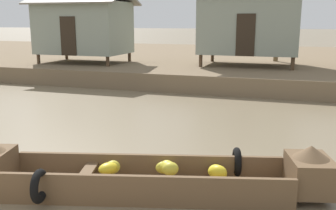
{
  "coord_description": "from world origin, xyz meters",
  "views": [
    {
      "loc": [
        3.62,
        -1.68,
        2.74
      ],
      "look_at": [
        1.18,
        5.64,
        1.07
      ],
      "focal_mm": 40.97,
      "sensor_mm": 36.0,
      "label": 1
    }
  ],
  "objects": [
    {
      "name": "stilt_house_mid_left",
      "position": [
        1.49,
        16.67,
        2.77
      ],
      "size": [
        5.1,
        3.47,
        3.99
      ],
      "color": "#4C3826",
      "rests_on": "riverbank_strip"
    },
    {
      "name": "riverbank_strip",
      "position": [
        0.0,
        22.4,
        0.36
      ],
      "size": [
        160.0,
        20.0,
        0.73
      ],
      "primitive_type": "cube",
      "color": "#756047",
      "rests_on": "ground"
    },
    {
      "name": "banana_boat",
      "position": [
        1.45,
        3.74,
        0.3
      ],
      "size": [
        5.85,
        2.47,
        0.86
      ],
      "color": "brown",
      "rests_on": "ground"
    },
    {
      "name": "stilt_house_left",
      "position": [
        -6.52,
        15.44,
        2.51
      ],
      "size": [
        4.89,
        3.35,
        3.59
      ],
      "color": "#4C3826",
      "rests_on": "riverbank_strip"
    },
    {
      "name": "ground_plane",
      "position": [
        0.0,
        10.0,
        0.0
      ],
      "size": [
        300.0,
        300.0,
        0.0
      ],
      "primitive_type": "plane",
      "color": "#7A6B51"
    }
  ]
}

